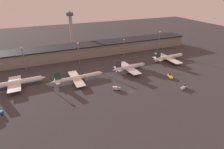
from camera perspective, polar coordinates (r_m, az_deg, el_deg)
name	(u,v)px	position (r m, az deg, el deg)	size (l,w,h in m)	color
ground	(131,91)	(134.28, 6.23, -5.49)	(600.00, 600.00, 0.00)	#383538
terminal_building	(95,49)	(207.58, -5.56, 8.38)	(237.45, 23.33, 13.62)	gray
airplane_0	(16,83)	(156.53, -28.76, -2.43)	(44.89, 28.33, 12.80)	white
airplane_1	(78,78)	(149.51, -11.10, -1.03)	(46.15, 31.36, 11.07)	white
airplane_2	(129,67)	(165.59, 5.67, 2.36)	(36.61, 32.44, 12.15)	silver
airplane_3	(168,57)	(198.87, 17.92, 5.34)	(42.38, 36.95, 12.96)	white
service_vehicle_0	(116,88)	(134.56, 1.36, -4.44)	(6.20, 4.33, 2.85)	#9EA3A8
service_vehicle_2	(184,87)	(146.82, 22.39, -3.93)	(7.23, 4.02, 2.88)	#9EA3A8
service_vehicle_3	(170,77)	(160.58, 18.53, -0.63)	(4.42, 7.90, 2.79)	gold
lamp_post_0	(23,56)	(178.13, -27.02, 5.42)	(1.80, 1.80, 24.16)	slate
lamp_post_1	(78,50)	(180.59, -10.89, 7.85)	(1.80, 1.80, 22.66)	slate
lamp_post_2	(124,45)	(196.74, 3.94, 9.47)	(1.80, 1.80, 20.78)	slate
lamp_post_3	(159,39)	(220.05, 15.14, 11.16)	(1.80, 1.80, 25.42)	slate
control_tower	(71,25)	(245.16, -13.27, 15.32)	(9.00, 9.00, 45.55)	#99999E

